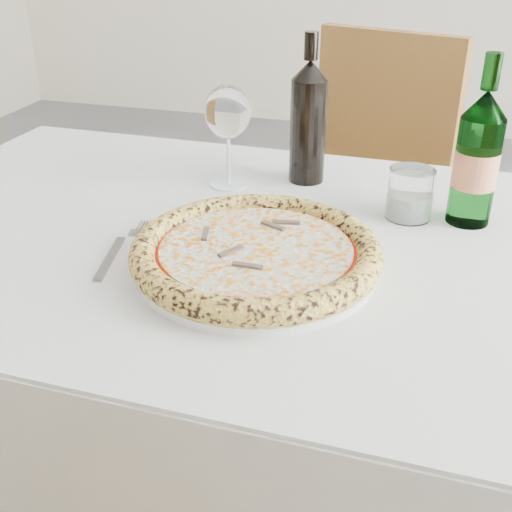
# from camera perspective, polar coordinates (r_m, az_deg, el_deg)

# --- Properties ---
(floor) EXTENTS (5.00, 6.00, 0.02)m
(floor) POSITION_cam_1_polar(r_m,az_deg,el_deg) (1.58, -0.24, -21.10)
(floor) COLOR #4A4A58
(floor) RESTS_ON ground
(dining_table) EXTENTS (1.35, 0.81, 0.76)m
(dining_table) POSITION_cam_1_polar(r_m,az_deg,el_deg) (1.01, 1.61, -3.24)
(dining_table) COLOR brown
(dining_table) RESTS_ON floor
(chair_far) EXTENTS (0.49, 0.49, 0.93)m
(chair_far) POSITION_cam_1_polar(r_m,az_deg,el_deg) (1.75, 9.62, 5.76)
(chair_far) COLOR brown
(chair_far) RESTS_ON floor
(plate) EXTENTS (0.33, 0.33, 0.02)m
(plate) POSITION_cam_1_polar(r_m,az_deg,el_deg) (0.88, 0.00, -0.65)
(plate) COLOR white
(plate) RESTS_ON dining_table
(pizza) EXTENTS (0.34, 0.34, 0.04)m
(pizza) POSITION_cam_1_polar(r_m,az_deg,el_deg) (0.87, -0.00, 0.38)
(pizza) COLOR tan
(pizza) RESTS_ON plate
(fork) EXTENTS (0.04, 0.18, 0.00)m
(fork) POSITION_cam_1_polar(r_m,az_deg,el_deg) (0.95, -12.07, 0.57)
(fork) COLOR gray
(fork) RESTS_ON dining_table
(wine_glass) EXTENTS (0.08, 0.08, 0.18)m
(wine_glass) POSITION_cam_1_polar(r_m,az_deg,el_deg) (1.12, -2.53, 12.44)
(wine_glass) COLOR white
(wine_glass) RESTS_ON dining_table
(tumbler) EXTENTS (0.07, 0.07, 0.08)m
(tumbler) POSITION_cam_1_polar(r_m,az_deg,el_deg) (1.05, 13.50, 5.12)
(tumbler) COLOR white
(tumbler) RESTS_ON dining_table
(beer_bottle) EXTENTS (0.07, 0.07, 0.26)m
(beer_bottle) POSITION_cam_1_polar(r_m,az_deg,el_deg) (1.03, 19.05, 8.17)
(beer_bottle) COLOR #3D8446
(beer_bottle) RESTS_ON dining_table
(wine_bottle) EXTENTS (0.06, 0.06, 0.26)m
(wine_bottle) POSITION_cam_1_polar(r_m,az_deg,el_deg) (1.15, 4.67, 11.91)
(wine_bottle) COLOR black
(wine_bottle) RESTS_ON dining_table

